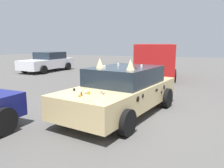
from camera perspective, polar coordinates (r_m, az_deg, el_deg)
The scene contains 4 objects.
ground_plane at distance 7.02m, azimuth 2.33°, elevation -7.40°, with size 60.00×60.00×0.00m, color #514F4C.
art_car_decorated at distance 6.88m, azimuth 2.60°, elevation -1.53°, with size 4.81×2.81×1.70m.
parked_van_row_back_far at distance 14.22m, azimuth 10.44°, elevation 6.20°, with size 5.34×2.95×2.05m.
parked_sedan_behind_left at distance 17.97m, azimuth -15.83°, elevation 5.38°, with size 4.60×2.39×1.45m.
Camera 1 is at (-6.40, -1.92, 2.13)m, focal length 36.46 mm.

